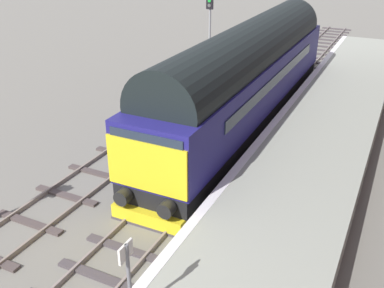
# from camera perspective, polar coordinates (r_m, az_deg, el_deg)

# --- Properties ---
(ground_plane) EXTENTS (140.00, 140.00, 0.00)m
(ground_plane) POSITION_cam_1_polar(r_m,az_deg,el_deg) (16.58, 0.85, -3.77)
(ground_plane) COLOR slate
(ground_plane) RESTS_ON ground
(track_main) EXTENTS (2.50, 60.00, 0.15)m
(track_main) POSITION_cam_1_polar(r_m,az_deg,el_deg) (16.55, 0.85, -3.61)
(track_main) COLOR gray
(track_main) RESTS_ON ground
(track_adjacent_west) EXTENTS (2.50, 60.00, 0.15)m
(track_adjacent_west) POSITION_cam_1_polar(r_m,az_deg,el_deg) (18.06, -8.82, -1.27)
(track_adjacent_west) COLOR gray
(track_adjacent_west) RESTS_ON ground
(station_platform) EXTENTS (4.00, 44.00, 1.01)m
(station_platform) POSITION_cam_1_polar(r_m,az_deg,el_deg) (15.36, 13.14, -4.96)
(station_platform) COLOR #989C8F
(station_platform) RESTS_ON ground
(diesel_locomotive) EXTENTS (2.74, 17.45, 4.68)m
(diesel_locomotive) POSITION_cam_1_polar(r_m,az_deg,el_deg) (19.86, 7.08, 8.91)
(diesel_locomotive) COLOR black
(diesel_locomotive) RESTS_ON ground
(signal_post_far) EXTENTS (0.44, 0.22, 4.80)m
(signal_post_far) POSITION_cam_1_polar(r_m,az_deg,el_deg) (28.41, 2.28, 15.41)
(signal_post_far) COLOR gray
(signal_post_far) RESTS_ON ground
(platform_number_sign) EXTENTS (0.10, 0.44, 1.78)m
(platform_number_sign) POSITION_cam_1_polar(r_m,az_deg,el_deg) (9.12, -8.25, -15.54)
(platform_number_sign) COLOR slate
(platform_number_sign) RESTS_ON station_platform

